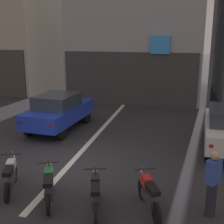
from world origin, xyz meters
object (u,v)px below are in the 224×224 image
Objects in this scene: street_lamp at (213,39)px; motorcycle_red_row_right_mid at (149,193)px; person_by_motorcycles at (212,183)px; motorcycle_black_row_centre at (95,193)px; motorcycle_white_row_leftmost at (11,176)px; motorcycle_green_row_left_mid at (49,186)px; car_blue_crossing_near at (59,110)px.

motorcycle_red_row_right_mid is (-1.77, -7.68, -3.56)m from street_lamp.
street_lamp is 8.20m from person_by_motorcycles.
motorcycle_white_row_leftmost is at bearing 172.19° from motorcycle_black_row_centre.
motorcycle_black_row_centre is (1.28, -0.08, 0.00)m from motorcycle_green_row_left_mid.
motorcycle_red_row_right_mid is (1.27, 0.30, 0.00)m from motorcycle_black_row_centre.
person_by_motorcycles is at bearing -41.31° from car_blue_crossing_near.
motorcycle_green_row_left_mid is 0.94× the size of person_by_motorcycles.
motorcycle_black_row_centre is 0.97× the size of person_by_motorcycles.
motorcycle_red_row_right_mid is at bearing -0.74° from motorcycle_white_row_leftmost.
car_blue_crossing_near is 6.26m from motorcycle_green_row_left_mid.
street_lamp is 4.27× the size of motorcycle_red_row_right_mid.
motorcycle_green_row_left_mid is (1.28, -0.27, 0.00)m from motorcycle_white_row_leftmost.
motorcycle_green_row_left_mid is (-4.32, -7.90, -3.56)m from street_lamp.
motorcycle_green_row_left_mid is at bearing -175.17° from person_by_motorcycles.
street_lamp is 4.06× the size of motorcycle_black_row_centre.
car_blue_crossing_near is 7.39m from motorcycle_red_row_right_mid.
street_lamp reaches higher than motorcycle_black_row_centre.
person_by_motorcycles reaches higher than motorcycle_black_row_centre.
car_blue_crossing_near is 7.55m from street_lamp.
motorcycle_red_row_right_mid is at bearing 13.28° from motorcycle_black_row_centre.
person_by_motorcycles reaches higher than motorcycle_white_row_leftmost.
motorcycle_white_row_leftmost is (-5.60, -7.63, -3.56)m from street_lamp.
motorcycle_white_row_leftmost is 1.00× the size of motorcycle_green_row_left_mid.
street_lamp is at bearing 87.69° from person_by_motorcycles.
motorcycle_green_row_left_mid is (2.23, -5.83, -0.43)m from car_blue_crossing_near.
motorcycle_green_row_left_mid is at bearing -69.06° from car_blue_crossing_near.
car_blue_crossing_near is 2.69× the size of motorcycle_green_row_left_mid.
motorcycle_green_row_left_mid is 4.05m from person_by_motorcycles.
motorcycle_white_row_leftmost is 0.97× the size of motorcycle_black_row_centre.
motorcycle_black_row_centre is at bearing -3.62° from motorcycle_green_row_left_mid.
motorcycle_red_row_right_mid is (4.78, -5.61, -0.43)m from car_blue_crossing_near.
car_blue_crossing_near is 2.53× the size of person_by_motorcycles.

